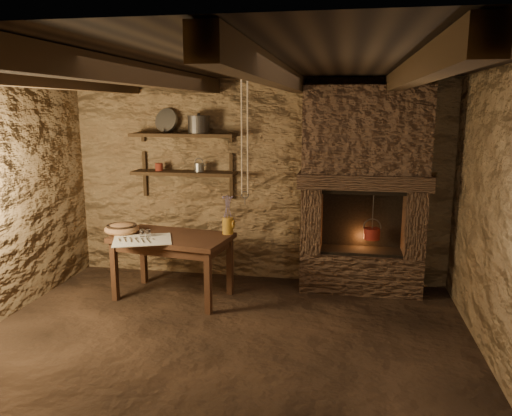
% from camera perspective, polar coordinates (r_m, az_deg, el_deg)
% --- Properties ---
extents(floor, '(4.50, 4.50, 0.00)m').
position_cam_1_polar(floor, '(4.47, -4.62, -16.17)').
color(floor, black).
rests_on(floor, ground).
extents(back_wall, '(4.50, 0.04, 2.40)m').
position_cam_1_polar(back_wall, '(5.98, 0.05, 3.08)').
color(back_wall, brown).
rests_on(back_wall, floor).
extents(front_wall, '(4.50, 0.04, 2.40)m').
position_cam_1_polar(front_wall, '(2.28, -18.27, -11.70)').
color(front_wall, brown).
rests_on(front_wall, floor).
extents(right_wall, '(0.04, 4.00, 2.40)m').
position_cam_1_polar(right_wall, '(4.11, 27.07, -2.07)').
color(right_wall, brown).
rests_on(right_wall, floor).
extents(ceiling, '(4.50, 4.00, 0.04)m').
position_cam_1_polar(ceiling, '(3.98, -5.20, 16.14)').
color(ceiling, black).
rests_on(ceiling, back_wall).
extents(beam_far_left, '(0.14, 3.95, 0.16)m').
position_cam_1_polar(beam_far_left, '(4.60, -24.06, 13.46)').
color(beam_far_left, black).
rests_on(beam_far_left, ceiling).
extents(beam_mid_left, '(0.14, 3.95, 0.16)m').
position_cam_1_polar(beam_mid_left, '(4.13, -12.10, 14.52)').
color(beam_mid_left, black).
rests_on(beam_mid_left, ceiling).
extents(beam_mid_right, '(0.14, 3.95, 0.16)m').
position_cam_1_polar(beam_mid_right, '(3.87, 2.23, 14.97)').
color(beam_mid_right, black).
rests_on(beam_mid_right, ceiling).
extents(beam_far_right, '(0.14, 3.95, 0.16)m').
position_cam_1_polar(beam_far_right, '(3.86, 17.59, 14.48)').
color(beam_far_right, black).
rests_on(beam_far_right, ceiling).
extents(shelf_lower, '(1.25, 0.30, 0.04)m').
position_cam_1_polar(shelf_lower, '(6.02, -8.22, 3.98)').
color(shelf_lower, black).
rests_on(shelf_lower, back_wall).
extents(shelf_upper, '(1.25, 0.30, 0.04)m').
position_cam_1_polar(shelf_upper, '(5.98, -8.35, 8.26)').
color(shelf_upper, black).
rests_on(shelf_upper, back_wall).
extents(hearth, '(1.43, 0.51, 2.30)m').
position_cam_1_polar(hearth, '(5.66, 12.20, 2.62)').
color(hearth, '#3B281D').
rests_on(hearth, floor).
extents(work_table, '(1.33, 0.89, 0.71)m').
position_cam_1_polar(work_table, '(5.58, -9.47, -6.35)').
color(work_table, '#371F13').
rests_on(work_table, floor).
extents(linen_cloth, '(0.72, 0.66, 0.01)m').
position_cam_1_polar(linen_cloth, '(5.35, -12.87, -3.59)').
color(linen_cloth, beige).
rests_on(linen_cloth, work_table).
extents(pewter_cutlery_row, '(0.53, 0.36, 0.01)m').
position_cam_1_polar(pewter_cutlery_row, '(5.33, -12.95, -3.54)').
color(pewter_cutlery_row, gray).
rests_on(pewter_cutlery_row, linen_cloth).
extents(drinking_glasses, '(0.19, 0.06, 0.08)m').
position_cam_1_polar(drinking_glasses, '(5.43, -12.23, -2.87)').
color(drinking_glasses, silver).
rests_on(drinking_glasses, linen_cloth).
extents(stoneware_jug, '(0.13, 0.12, 0.43)m').
position_cam_1_polar(stoneware_jug, '(5.46, -3.23, -1.10)').
color(stoneware_jug, '#A4711F').
rests_on(stoneware_jug, work_table).
extents(wooden_bowl, '(0.48, 0.48, 0.13)m').
position_cam_1_polar(wooden_bowl, '(5.70, -15.09, -2.35)').
color(wooden_bowl, '#986842').
rests_on(wooden_bowl, work_table).
extents(iron_stockpot, '(0.28, 0.28, 0.19)m').
position_cam_1_polar(iron_stockpot, '(5.92, -6.57, 9.37)').
color(iron_stockpot, '#2F2C2A').
rests_on(iron_stockpot, shelf_upper).
extents(tin_pan, '(0.31, 0.19, 0.29)m').
position_cam_1_polar(tin_pan, '(6.15, -10.22, 9.82)').
color(tin_pan, gray).
rests_on(tin_pan, shelf_upper).
extents(small_kettle, '(0.16, 0.13, 0.16)m').
position_cam_1_polar(small_kettle, '(5.96, -6.51, 4.64)').
color(small_kettle, gray).
rests_on(small_kettle, shelf_lower).
extents(rusty_tin, '(0.10, 0.10, 0.09)m').
position_cam_1_polar(rusty_tin, '(6.12, -11.02, 4.62)').
color(rusty_tin, '#5A1A12').
rests_on(rusty_tin, shelf_lower).
extents(red_pot, '(0.22, 0.22, 0.54)m').
position_cam_1_polar(red_pot, '(5.73, 13.12, -2.78)').
color(red_pot, maroon).
rests_on(red_pot, hearth).
extents(hanging_ropes, '(0.08, 0.08, 1.20)m').
position_cam_1_polar(hanging_ropes, '(4.98, -1.31, 8.33)').
color(hanging_ropes, tan).
rests_on(hanging_ropes, ceiling).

